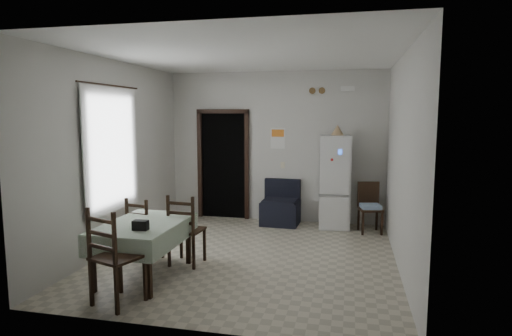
{
  "coord_description": "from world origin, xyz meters",
  "views": [
    {
      "loc": [
        1.42,
        -5.93,
        2.07
      ],
      "look_at": [
        0.0,
        0.5,
        1.25
      ],
      "focal_mm": 30.0,
      "sensor_mm": 36.0,
      "label": 1
    }
  ],
  "objects_px": {
    "dining_table": "(145,250)",
    "dining_chair_far_right": "(187,229)",
    "navy_seat": "(280,203)",
    "dining_chair_far_left": "(145,229)",
    "corner_chair": "(370,208)",
    "fridge": "(335,182)",
    "dining_chair_near_head": "(118,255)"
  },
  "relations": [
    {
      "from": "navy_seat",
      "to": "dining_chair_far_left",
      "type": "bearing_deg",
      "value": -120.78
    },
    {
      "from": "dining_chair_far_right",
      "to": "fridge",
      "type": "bearing_deg",
      "value": -124.12
    },
    {
      "from": "dining_chair_far_left",
      "to": "dining_chair_near_head",
      "type": "relative_size",
      "value": 0.84
    },
    {
      "from": "dining_chair_far_right",
      "to": "dining_chair_near_head",
      "type": "distance_m",
      "value": 1.39
    },
    {
      "from": "navy_seat",
      "to": "dining_chair_far_right",
      "type": "xyz_separation_m",
      "value": [
        -0.93,
        -2.43,
        0.08
      ]
    },
    {
      "from": "corner_chair",
      "to": "dining_table",
      "type": "xyz_separation_m",
      "value": [
        -2.91,
        -2.77,
        -0.08
      ]
    },
    {
      "from": "dining_table",
      "to": "dining_chair_far_right",
      "type": "bearing_deg",
      "value": 59.5
    },
    {
      "from": "fridge",
      "to": "corner_chair",
      "type": "bearing_deg",
      "value": -24.39
    },
    {
      "from": "dining_chair_far_right",
      "to": "navy_seat",
      "type": "bearing_deg",
      "value": -106.54
    },
    {
      "from": "fridge",
      "to": "dining_chair_far_right",
      "type": "distance_m",
      "value": 3.12
    },
    {
      "from": "corner_chair",
      "to": "dining_chair_far_right",
      "type": "bearing_deg",
      "value": -151.5
    },
    {
      "from": "navy_seat",
      "to": "dining_table",
      "type": "relative_size",
      "value": 0.61
    },
    {
      "from": "dining_chair_far_right",
      "to": "dining_chair_near_head",
      "type": "bearing_deg",
      "value": 83.3
    },
    {
      "from": "navy_seat",
      "to": "dining_table",
      "type": "height_order",
      "value": "navy_seat"
    },
    {
      "from": "navy_seat",
      "to": "dining_table",
      "type": "xyz_separation_m",
      "value": [
        -1.27,
        -3.0,
        -0.06
      ]
    },
    {
      "from": "corner_chair",
      "to": "dining_table",
      "type": "bearing_deg",
      "value": -148.49
    },
    {
      "from": "corner_chair",
      "to": "dining_chair_far_left",
      "type": "relative_size",
      "value": 0.96
    },
    {
      "from": "fridge",
      "to": "dining_chair_far_left",
      "type": "height_order",
      "value": "fridge"
    },
    {
      "from": "corner_chair",
      "to": "dining_chair_near_head",
      "type": "bearing_deg",
      "value": -140.58
    },
    {
      "from": "fridge",
      "to": "corner_chair",
      "type": "xyz_separation_m",
      "value": [
        0.64,
        -0.23,
        -0.41
      ]
    },
    {
      "from": "navy_seat",
      "to": "dining_chair_far_right",
      "type": "bearing_deg",
      "value": -108.62
    },
    {
      "from": "fridge",
      "to": "dining_chair_near_head",
      "type": "bearing_deg",
      "value": -124.33
    },
    {
      "from": "navy_seat",
      "to": "dining_chair_far_right",
      "type": "distance_m",
      "value": 2.6
    },
    {
      "from": "dining_table",
      "to": "dining_chair_far_right",
      "type": "relative_size",
      "value": 1.38
    },
    {
      "from": "dining_table",
      "to": "dining_chair_far_left",
      "type": "bearing_deg",
      "value": 117.09
    },
    {
      "from": "dining_chair_near_head",
      "to": "fridge",
      "type": "bearing_deg",
      "value": -101.29
    },
    {
      "from": "dining_chair_far_left",
      "to": "fridge",
      "type": "bearing_deg",
      "value": -125.73
    },
    {
      "from": "dining_chair_far_right",
      "to": "dining_chair_far_left",
      "type": "bearing_deg",
      "value": 2.87
    },
    {
      "from": "corner_chair",
      "to": "dining_chair_near_head",
      "type": "height_order",
      "value": "dining_chair_near_head"
    },
    {
      "from": "dining_table",
      "to": "dining_chair_far_right",
      "type": "distance_m",
      "value": 0.69
    },
    {
      "from": "dining_chair_far_left",
      "to": "dining_chair_far_right",
      "type": "relative_size",
      "value": 0.92
    },
    {
      "from": "fridge",
      "to": "corner_chair",
      "type": "height_order",
      "value": "fridge"
    }
  ]
}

